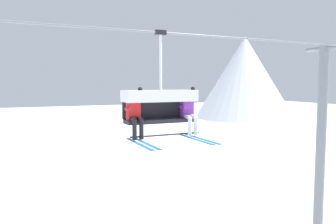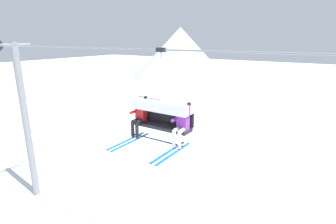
% 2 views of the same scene
% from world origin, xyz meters
% --- Properties ---
extents(mountain_peak_central, '(20.41, 20.41, 16.86)m').
position_xyz_m(mountain_peak_central, '(40.86, 46.86, 8.43)').
color(mountain_peak_central, white).
rests_on(mountain_peak_central, ground_plane).
extents(lift_tower_far, '(0.36, 1.88, 8.66)m').
position_xyz_m(lift_tower_far, '(7.93, -0.02, 4.50)').
color(lift_tower_far, slate).
rests_on(lift_tower_far, ground_plane).
extents(lift_cable, '(18.27, 0.05, 0.05)m').
position_xyz_m(lift_cable, '(-0.21, -0.80, 8.38)').
color(lift_cable, slate).
extents(chairlift_chair, '(1.94, 0.74, 2.68)m').
position_xyz_m(chairlift_chair, '(1.01, -0.73, 6.63)').
color(chairlift_chair, '#232328').
extents(skier_red, '(0.48, 1.70, 1.34)m').
position_xyz_m(skier_red, '(0.25, -0.94, 6.34)').
color(skier_red, red).
extents(skier_purple, '(0.48, 1.70, 1.34)m').
position_xyz_m(skier_purple, '(1.77, -0.94, 6.34)').
color(skier_purple, purple).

